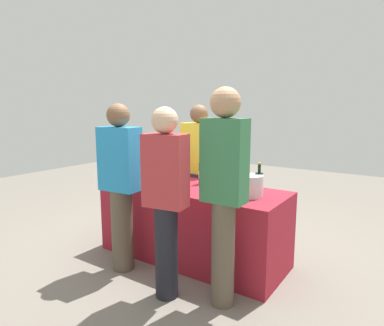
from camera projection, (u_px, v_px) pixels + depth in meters
name	position (u px, v px, depth m)	size (l,w,h in m)	color
ground_plane	(192.00, 257.00, 3.65)	(12.00, 12.00, 0.00)	slate
tasting_table	(192.00, 222.00, 3.58)	(1.98, 0.76, 0.79)	maroon
wine_bottle_0	(150.00, 167.00, 3.98)	(0.08, 0.08, 0.34)	black
wine_bottle_1	(167.00, 168.00, 3.93)	(0.08, 0.08, 0.34)	black
wine_bottle_2	(179.00, 170.00, 3.79)	(0.07, 0.07, 0.33)	black
wine_bottle_3	(202.00, 173.00, 3.61)	(0.08, 0.08, 0.34)	black
wine_bottle_4	(231.00, 180.00, 3.34)	(0.07, 0.07, 0.31)	black
wine_bottle_5	(259.00, 183.00, 3.17)	(0.07, 0.07, 0.31)	black
wine_glass_0	(137.00, 172.00, 3.78)	(0.07, 0.07, 0.14)	silver
wine_glass_1	(152.00, 176.00, 3.59)	(0.06, 0.06, 0.13)	silver
wine_glass_2	(156.00, 177.00, 3.53)	(0.08, 0.08, 0.14)	silver
wine_glass_3	(172.00, 176.00, 3.52)	(0.07, 0.07, 0.15)	silver
wine_glass_4	(231.00, 187.00, 3.11)	(0.07, 0.07, 0.14)	silver
ice_bucket	(250.00, 186.00, 3.11)	(0.23, 0.23, 0.20)	silver
server_pouring	(199.00, 167.00, 4.13)	(0.41, 0.23, 1.64)	#3F3351
guest_0	(121.00, 182.00, 3.25)	(0.41, 0.25, 1.64)	brown
guest_1	(166.00, 196.00, 2.76)	(0.38, 0.24, 1.61)	black
guest_2	(224.00, 187.00, 2.62)	(0.35, 0.24, 1.76)	brown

